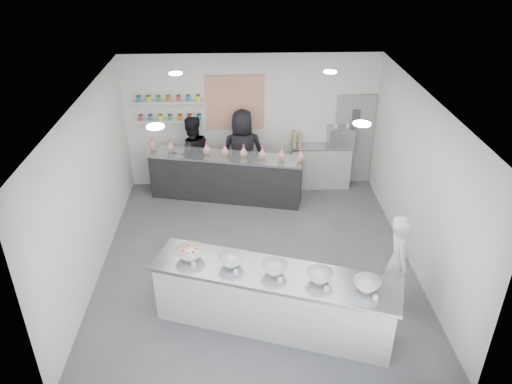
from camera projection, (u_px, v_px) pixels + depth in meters
floor at (257, 259)px, 9.06m from camera, size 6.00×6.00×0.00m
ceiling at (257, 100)px, 7.61m from camera, size 6.00×6.00×0.00m
back_wall at (251, 122)px, 10.96m from camera, size 5.50×0.00×5.50m
left_wall at (91, 189)px, 8.24m from camera, size 0.00×6.00×6.00m
right_wall at (419, 184)px, 8.42m from camera, size 0.00×6.00×6.00m
back_door at (353, 140)px, 11.22m from camera, size 0.88×0.04×2.10m
pattern_panel at (235, 103)px, 10.71m from camera, size 1.25×0.03×1.20m
jar_shelf_lower at (171, 120)px, 10.76m from camera, size 1.45×0.22×0.04m
jar_shelf_upper at (169, 102)px, 10.56m from camera, size 1.45×0.22×0.04m
preserve_jars at (169, 108)px, 10.61m from camera, size 1.45×0.10×0.56m
downlight_0 at (155, 127)px, 6.70m from camera, size 0.24×0.24×0.02m
downlight_1 at (362, 124)px, 6.79m from camera, size 0.24×0.24×0.02m
downlight_2 at (176, 73)px, 8.97m from camera, size 0.24×0.24×0.02m
downlight_3 at (330, 72)px, 9.06m from camera, size 0.24×0.24×0.02m
prep_counter at (274, 299)px, 7.38m from camera, size 3.67×1.91×0.98m
back_bar at (226, 177)px, 10.79m from camera, size 3.35×1.30×1.02m
sneeze_guard at (222, 155)px, 10.22m from camera, size 3.18×0.71×0.28m
espresso_ledge at (320, 166)px, 11.30m from camera, size 1.34×0.43×1.00m
espresso_machine at (341, 137)px, 10.97m from camera, size 0.55×0.38×0.42m
cup_stacks at (297, 140)px, 10.97m from camera, size 0.24×0.24×0.30m
prep_bowls at (274, 268)px, 7.10m from camera, size 2.99×1.40×0.15m
label_cards at (289, 293)px, 6.70m from camera, size 2.66×0.04×0.07m
cookie_bags at (225, 150)px, 10.47m from camera, size 3.32×0.87×0.28m
woman_prep at (398, 261)px, 7.69m from camera, size 0.43×0.61×1.59m
staff_left at (192, 155)px, 10.86m from camera, size 1.03×0.90×1.79m
staff_right at (243, 153)px, 10.83m from camera, size 0.98×0.67×1.92m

